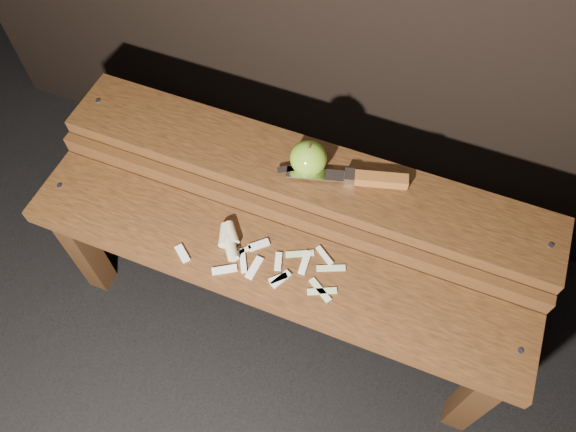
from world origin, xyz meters
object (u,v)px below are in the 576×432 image
at_px(bench_rear_tier, 304,190).
at_px(knife, 364,178).
at_px(bench_front_tier, 269,278).
at_px(apple, 309,158).

xyz_separation_m(bench_rear_tier, knife, (0.14, 0.02, 0.10)).
bearing_deg(bench_rear_tier, bench_front_tier, -90.00).
relative_size(bench_front_tier, bench_rear_tier, 1.00).
bearing_deg(apple, bench_front_tier, -91.57).
xyz_separation_m(apple, knife, (0.13, 0.01, -0.03)).
bearing_deg(bench_front_tier, apple, 88.43).
relative_size(bench_rear_tier, knife, 4.06).
xyz_separation_m(bench_front_tier, knife, (0.14, 0.24, 0.16)).
relative_size(bench_rear_tier, apple, 13.49).
height_order(apple, knife, apple).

